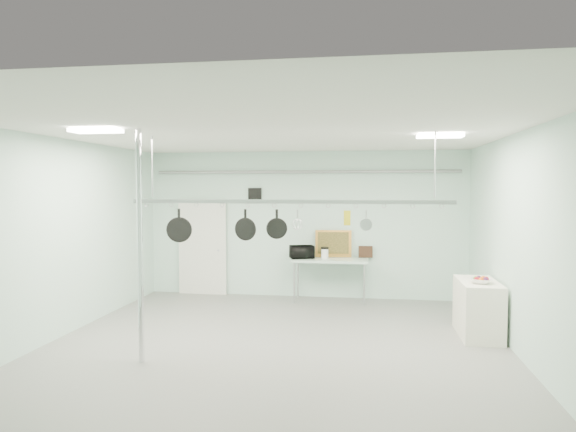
% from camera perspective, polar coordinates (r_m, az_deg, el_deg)
% --- Properties ---
extents(floor, '(8.00, 8.00, 0.00)m').
position_cam_1_polar(floor, '(7.68, -1.92, -15.09)').
color(floor, gray).
rests_on(floor, ground).
extents(ceiling, '(7.00, 8.00, 0.02)m').
position_cam_1_polar(ceiling, '(7.34, -1.96, 9.30)').
color(ceiling, silver).
rests_on(ceiling, back_wall).
extents(back_wall, '(7.00, 0.02, 3.20)m').
position_cam_1_polar(back_wall, '(11.27, 1.80, -0.94)').
color(back_wall, silver).
rests_on(back_wall, floor).
extents(right_wall, '(0.02, 8.00, 3.20)m').
position_cam_1_polar(right_wall, '(7.53, 25.22, -3.28)').
color(right_wall, silver).
rests_on(right_wall, floor).
extents(door, '(1.10, 0.10, 2.20)m').
position_cam_1_polar(door, '(11.77, -9.45, -3.49)').
color(door, silver).
rests_on(door, floor).
extents(wall_vent, '(0.30, 0.04, 0.30)m').
position_cam_1_polar(wall_vent, '(11.40, -3.71, 2.38)').
color(wall_vent, black).
rests_on(wall_vent, back_wall).
extents(conduit_pipe, '(6.60, 0.07, 0.07)m').
position_cam_1_polar(conduit_pipe, '(11.16, 1.75, 4.93)').
color(conduit_pipe, gray).
rests_on(conduit_pipe, back_wall).
extents(chrome_pole, '(0.08, 0.08, 3.20)m').
position_cam_1_polar(chrome_pole, '(7.28, -16.12, -3.31)').
color(chrome_pole, silver).
rests_on(chrome_pole, floor).
extents(prep_table, '(1.60, 0.70, 0.91)m').
position_cam_1_polar(prep_table, '(10.91, 4.69, -5.14)').
color(prep_table, silver).
rests_on(prep_table, floor).
extents(side_cabinet, '(0.60, 1.20, 0.90)m').
position_cam_1_polar(side_cabinet, '(8.97, 20.35, -9.62)').
color(side_cabinet, white).
rests_on(side_cabinet, floor).
extents(pot_rack, '(4.80, 0.06, 1.00)m').
position_cam_1_polar(pot_rack, '(7.56, -0.04, 1.83)').
color(pot_rack, '#B7B7BC').
rests_on(pot_rack, ceiling).
extents(light_panel_left, '(0.65, 0.30, 0.05)m').
position_cam_1_polar(light_panel_left, '(7.33, -20.57, 8.88)').
color(light_panel_left, white).
rests_on(light_panel_left, ceiling).
extents(light_panel_right, '(0.65, 0.30, 0.05)m').
position_cam_1_polar(light_panel_right, '(7.88, 16.52, 8.53)').
color(light_panel_right, white).
rests_on(light_panel_right, ceiling).
extents(microwave, '(0.57, 0.48, 0.27)m').
position_cam_1_polar(microwave, '(10.92, 1.55, -4.02)').
color(microwave, black).
rests_on(microwave, prep_table).
extents(coffee_canister, '(0.18, 0.18, 0.21)m').
position_cam_1_polar(coffee_canister, '(10.90, 4.11, -4.21)').
color(coffee_canister, white).
rests_on(coffee_canister, prep_table).
extents(painting_large, '(0.79, 0.19, 0.58)m').
position_cam_1_polar(painting_large, '(11.16, 5.06, -3.08)').
color(painting_large, '#BA7B32').
rests_on(painting_large, prep_table).
extents(painting_small, '(0.30, 0.10, 0.25)m').
position_cam_1_polar(painting_small, '(11.15, 8.61, -3.96)').
color(painting_small, black).
rests_on(painting_small, prep_table).
extents(fruit_bowl, '(0.42, 0.42, 0.08)m').
position_cam_1_polar(fruit_bowl, '(8.67, 20.65, -6.76)').
color(fruit_bowl, white).
rests_on(fruit_bowl, side_cabinet).
extents(skillet_left, '(0.39, 0.14, 0.52)m').
position_cam_1_polar(skillet_left, '(8.01, -12.01, -1.06)').
color(skillet_left, black).
rests_on(skillet_left, pot_rack).
extents(skillet_mid, '(0.35, 0.12, 0.46)m').
position_cam_1_polar(skillet_mid, '(7.70, -4.76, -0.93)').
color(skillet_mid, black).
rests_on(skillet_mid, pot_rack).
extents(skillet_right, '(0.31, 0.14, 0.43)m').
position_cam_1_polar(skillet_right, '(7.60, -1.26, -0.88)').
color(skillet_right, black).
rests_on(skillet_right, pot_rack).
extents(whisk, '(0.19, 0.19, 0.29)m').
position_cam_1_polar(whisk, '(7.55, 1.06, -0.37)').
color(whisk, '#A6A5AA').
rests_on(whisk, pot_rack).
extents(grater, '(0.10, 0.02, 0.24)m').
position_cam_1_polar(grater, '(7.49, 6.59, -0.21)').
color(grater, yellow).
rests_on(grater, pot_rack).
extents(saucepan, '(0.20, 0.14, 0.31)m').
position_cam_1_polar(saucepan, '(7.48, 8.67, -0.50)').
color(saucepan, '#ADADB1').
rests_on(saucepan, pot_rack).
extents(fruit_cluster, '(0.24, 0.24, 0.09)m').
position_cam_1_polar(fruit_cluster, '(8.66, 20.66, -6.50)').
color(fruit_cluster, '#A50F1C').
rests_on(fruit_cluster, fruit_bowl).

